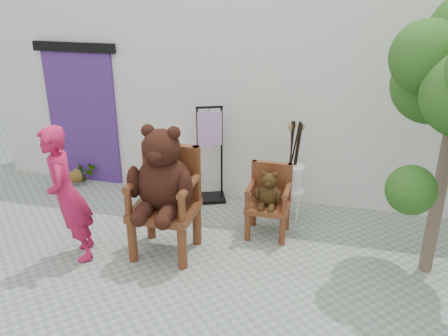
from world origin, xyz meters
name	(u,v)px	position (x,y,z in m)	size (l,w,h in m)	color
ground_plane	(219,298)	(0.00, 0.00, 0.00)	(60.00, 60.00, 0.00)	gray
back_wall	(269,98)	(0.00, 3.10, 1.50)	(9.00, 1.00, 3.00)	silver
doorway	(83,114)	(-3.00, 2.58, 1.16)	(1.40, 0.11, 2.33)	#44236B
chair_big	(164,183)	(-0.89, 0.76, 0.95)	(0.81, 0.88, 1.69)	#4C2310
chair_small	(269,195)	(0.28, 1.53, 0.57)	(0.56, 0.51, 0.98)	#4C2310
person	(67,195)	(-1.97, 0.35, 0.86)	(0.62, 0.41, 1.71)	#B51644
cafe_table	(165,169)	(-1.51, 2.35, 0.44)	(0.60, 0.60, 0.70)	white
display_stand	(210,166)	(-0.76, 2.32, 0.58)	(0.55, 0.49, 1.51)	black
stool_bucket	(293,177)	(0.54, 2.04, 0.64)	(0.32, 0.32, 1.45)	white
potted_plant	(80,173)	(-3.04, 2.35, 0.21)	(0.37, 0.32, 0.41)	#153A0F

